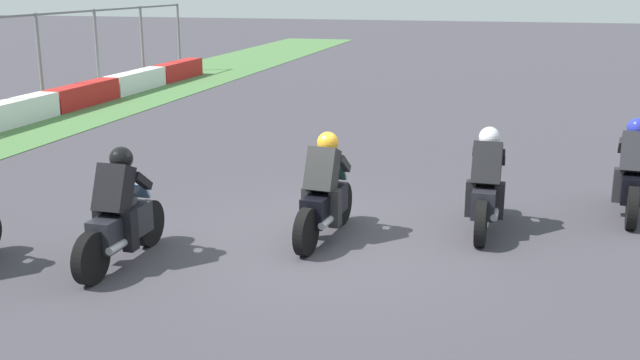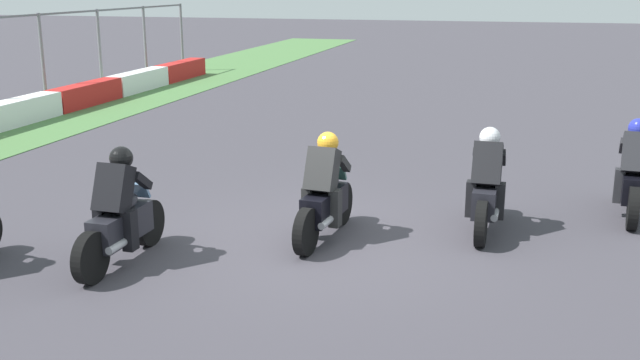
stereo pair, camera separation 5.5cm
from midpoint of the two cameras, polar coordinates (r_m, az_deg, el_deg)
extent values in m
plane|color=#3F3B43|center=(10.51, 0.57, -4.65)|extent=(120.00, 120.00, 0.00)
cube|color=white|center=(20.31, -22.08, 4.76)|extent=(3.09, 0.60, 0.64)
cube|color=red|center=(22.87, -17.34, 6.20)|extent=(3.09, 0.60, 0.64)
cube|color=white|center=(25.56, -13.55, 7.32)|extent=(3.09, 0.60, 0.64)
cube|color=red|center=(28.34, -10.49, 8.20)|extent=(3.09, 0.60, 0.64)
cylinder|color=slate|center=(23.05, -20.29, 8.55)|extent=(0.10, 0.10, 2.65)
cylinder|color=slate|center=(25.58, -16.34, 9.41)|extent=(0.10, 0.10, 2.65)
cylinder|color=slate|center=(28.21, -13.11, 10.08)|extent=(0.10, 0.10, 2.65)
cylinder|color=slate|center=(30.91, -10.43, 10.61)|extent=(0.10, 0.10, 2.65)
cylinder|color=black|center=(13.15, 22.61, -0.33)|extent=(0.65, 0.19, 0.64)
cylinder|color=black|center=(11.80, 22.83, -2.02)|extent=(0.65, 0.19, 0.64)
cube|color=black|center=(12.43, 22.80, -0.33)|extent=(1.12, 0.41, 0.40)
ellipsoid|color=black|center=(12.46, 22.92, 1.11)|extent=(0.50, 0.34, 0.24)
cube|color=red|center=(11.93, 22.89, -0.85)|extent=(0.07, 0.16, 0.08)
cube|color=#27272B|center=(12.22, 23.06, 1.91)|extent=(0.52, 0.44, 0.66)
sphere|color=#2831B0|center=(12.37, 23.18, 3.65)|extent=(0.32, 0.32, 0.30)
cube|color=gray|center=(12.84, 22.87, 1.68)|extent=(0.18, 0.27, 0.23)
cube|color=#27272B|center=(12.30, 21.89, -0.39)|extent=(0.19, 0.15, 0.52)
cube|color=#27272B|center=(12.58, 22.18, 2.43)|extent=(0.39, 0.13, 0.31)
cylinder|color=black|center=(11.78, 12.85, -1.23)|extent=(0.64, 0.15, 0.64)
cylinder|color=black|center=(10.44, 12.30, -3.29)|extent=(0.64, 0.15, 0.64)
cube|color=black|center=(11.06, 12.64, -1.30)|extent=(1.11, 0.34, 0.40)
ellipsoid|color=black|center=(11.08, 12.77, 0.33)|extent=(0.49, 0.31, 0.24)
cube|color=red|center=(10.56, 12.44, -1.94)|extent=(0.06, 0.16, 0.08)
cylinder|color=#A5A5AD|center=(10.75, 13.31, -2.53)|extent=(0.42, 0.11, 0.10)
cube|color=black|center=(10.83, 12.76, 1.20)|extent=(0.49, 0.41, 0.66)
sphere|color=silver|center=(10.97, 12.94, 3.18)|extent=(0.31, 0.31, 0.30)
cube|color=#43685B|center=(11.45, 12.92, 1.00)|extent=(0.16, 0.26, 0.23)
cube|color=black|center=(10.96, 11.55, -1.39)|extent=(0.18, 0.14, 0.52)
cube|color=black|center=(10.93, 13.64, -1.55)|extent=(0.18, 0.14, 0.52)
cube|color=black|center=(11.21, 11.99, 1.80)|extent=(0.39, 0.11, 0.31)
cube|color=black|center=(11.19, 13.82, 1.67)|extent=(0.39, 0.11, 0.31)
cylinder|color=black|center=(11.14, 1.77, -1.79)|extent=(0.65, 0.20, 0.64)
cylinder|color=black|center=(9.89, -0.91, -3.97)|extent=(0.65, 0.20, 0.64)
cube|color=black|center=(10.45, 0.51, -1.87)|extent=(1.13, 0.43, 0.40)
ellipsoid|color=black|center=(10.46, 0.71, -0.15)|extent=(0.51, 0.35, 0.24)
cube|color=red|center=(9.99, -0.51, -2.55)|extent=(0.08, 0.17, 0.08)
cylinder|color=#A5A5AD|center=(10.13, 0.67, -3.21)|extent=(0.43, 0.14, 0.10)
cube|color=#282828|center=(10.23, 0.32, 0.77)|extent=(0.52, 0.45, 0.66)
sphere|color=gold|center=(10.35, 0.76, 2.87)|extent=(0.33, 0.33, 0.30)
cube|color=#345F55|center=(10.82, 1.44, 0.57)|extent=(0.18, 0.27, 0.23)
cube|color=#282828|center=(10.42, -0.75, -1.94)|extent=(0.19, 0.16, 0.52)
cube|color=#282828|center=(10.28, 1.32, -2.17)|extent=(0.19, 0.16, 0.52)
cube|color=#282828|center=(10.63, 0.14, 1.42)|extent=(0.39, 0.14, 0.31)
cube|color=#282828|center=(10.51, 1.97, 1.26)|extent=(0.39, 0.14, 0.31)
cylinder|color=black|center=(10.51, -12.74, -3.19)|extent=(0.64, 0.15, 0.64)
cylinder|color=black|center=(9.39, -16.88, -5.69)|extent=(0.64, 0.15, 0.64)
cube|color=black|center=(9.88, -14.76, -3.39)|extent=(1.11, 0.34, 0.40)
ellipsoid|color=black|center=(9.88, -14.57, -1.56)|extent=(0.49, 0.31, 0.24)
cube|color=red|center=(9.47, -16.34, -4.18)|extent=(0.06, 0.16, 0.08)
cylinder|color=#A5A5AD|center=(9.56, -14.96, -4.85)|extent=(0.42, 0.11, 0.10)
cube|color=black|center=(9.65, -15.26, -0.63)|extent=(0.49, 0.41, 0.66)
sphere|color=black|center=(9.75, -14.73, 1.62)|extent=(0.31, 0.31, 0.30)
cube|color=slate|center=(10.19, -13.44, -0.74)|extent=(0.16, 0.26, 0.23)
cube|color=black|center=(9.89, -16.11, -3.47)|extent=(0.18, 0.14, 0.52)
cube|color=black|center=(9.68, -14.10, -3.72)|extent=(0.18, 0.14, 0.52)
cube|color=black|center=(10.05, -15.02, 0.11)|extent=(0.39, 0.11, 0.31)
cube|color=black|center=(9.87, -13.23, -0.04)|extent=(0.39, 0.11, 0.31)
camera|label=1|loc=(0.03, -89.85, 0.04)|focal=42.07mm
camera|label=2|loc=(0.03, 90.15, -0.04)|focal=42.07mm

